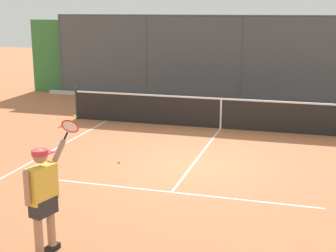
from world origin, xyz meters
TOP-DOWN VIEW (x-y plane):
  - ground_plane at (0.00, 0.00)m, footprint 60.00×60.00m
  - court_line_markings at (0.00, 2.07)m, footprint 7.70×10.21m
  - fence_backdrop at (-0.00, -8.80)m, footprint 18.61×1.37m
  - tennis_net at (0.00, -3.76)m, footprint 9.90×0.09m
  - tennis_player at (1.15, 4.79)m, footprint 0.36×1.40m
  - tennis_ball_near_net at (1.75, 0.33)m, footprint 0.07×0.07m

SIDE VIEW (x-z plane):
  - ground_plane at x=0.00m, z-range 0.00..0.00m
  - court_line_markings at x=0.00m, z-range 0.00..0.01m
  - tennis_ball_near_net at x=1.75m, z-range 0.00..0.07m
  - tennis_net at x=0.00m, z-range -0.04..1.03m
  - tennis_player at x=1.15m, z-range 0.00..1.95m
  - fence_backdrop at x=0.00m, z-range -0.13..3.27m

